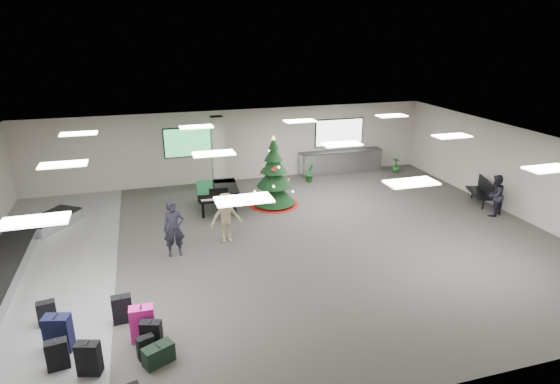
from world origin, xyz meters
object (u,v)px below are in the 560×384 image
object	(u,v)px
baggage_carousel	(6,274)
traveler_a	(174,229)
potted_plant_right	(396,165)
pink_suitcase	(142,324)
traveler_bench	(495,195)
traveler_b	(226,218)
service_counter	(341,162)
potted_plant_left	(309,173)
grand_piano	(217,191)
bench	(481,190)
christmas_tree	(274,182)

from	to	relation	value
baggage_carousel	traveler_a	bearing A→B (deg)	3.10
traveler_a	potted_plant_right	bearing A→B (deg)	25.69
pink_suitcase	traveler_bench	world-z (taller)	traveler_bench
traveler_b	potted_plant_right	size ratio (longest dim) A/B	2.32
service_counter	potted_plant_left	size ratio (longest dim) A/B	4.77
service_counter	traveler_b	xyz separation A→B (m)	(-6.59, -5.98, 0.28)
grand_piano	bench	bearing A→B (deg)	-7.46
bench	potted_plant_right	bearing A→B (deg)	122.45
christmas_tree	grand_piano	xyz separation A→B (m)	(-2.20, 0.02, -0.17)
service_counter	bench	size ratio (longest dim) A/B	2.44
bench	traveler_b	xyz separation A→B (m)	(-10.20, -0.58, 0.26)
grand_piano	christmas_tree	bearing A→B (deg)	4.39
service_counter	traveler_bench	xyz separation A→B (m)	(3.22, -6.59, 0.23)
baggage_carousel	bench	size ratio (longest dim) A/B	5.84
christmas_tree	potted_plant_right	world-z (taller)	christmas_tree
baggage_carousel	potted_plant_left	size ratio (longest dim) A/B	11.44
christmas_tree	grand_piano	distance (m)	2.20
grand_piano	potted_plant_left	xyz separation A→B (m)	(4.53, 2.32, -0.36)
traveler_bench	grand_piano	bearing A→B (deg)	-40.77
pink_suitcase	christmas_tree	distance (m)	8.87
christmas_tree	traveler_b	bearing A→B (deg)	-130.62
bench	potted_plant_right	size ratio (longest dim) A/B	2.33
baggage_carousel	traveler_b	size ratio (longest dim) A/B	5.89
christmas_tree	grand_piano	bearing A→B (deg)	179.46
baggage_carousel	traveler_b	xyz separation A→B (m)	(6.25, 0.75, 0.61)
baggage_carousel	christmas_tree	bearing A→B (deg)	22.19
baggage_carousel	potted_plant_left	xyz separation A→B (m)	(10.94, 5.85, 0.21)
christmas_tree	bench	size ratio (longest dim) A/B	1.68
pink_suitcase	bench	size ratio (longest dim) A/B	0.51
grand_piano	bench	world-z (taller)	grand_piano
baggage_carousel	service_counter	world-z (taller)	service_counter
traveler_bench	potted_plant_left	distance (m)	7.67
grand_piano	potted_plant_left	distance (m)	5.10
traveler_b	potted_plant_left	bearing A→B (deg)	43.02
christmas_tree	traveler_b	world-z (taller)	christmas_tree
grand_piano	traveler_bench	xyz separation A→B (m)	(9.64, -3.39, -0.01)
traveler_b	traveler_bench	bearing A→B (deg)	-7.89
grand_piano	bench	xyz separation A→B (m)	(10.03, -2.20, -0.22)
baggage_carousel	traveler_bench	size ratio (longest dim) A/B	6.22
service_counter	traveler_a	size ratio (longest dim) A/B	2.33
christmas_tree	traveler_bench	xyz separation A→B (m)	(7.44, -3.37, -0.18)
christmas_tree	potted_plant_left	xyz separation A→B (m)	(2.33, 2.34, -0.53)
christmas_tree	traveler_b	xyz separation A→B (m)	(-2.37, -2.76, -0.13)
pink_suitcase	potted_plant_left	xyz separation A→B (m)	(7.41, 9.59, 0.01)
traveler_bench	potted_plant_left	bearing A→B (deg)	-69.56
potted_plant_left	potted_plant_right	xyz separation A→B (m)	(4.49, 0.20, -0.07)
potted_plant_right	traveler_a	bearing A→B (deg)	-151.87
christmas_tree	bench	world-z (taller)	christmas_tree
traveler_a	potted_plant_left	xyz separation A→B (m)	(6.38, 5.61, -0.45)
baggage_carousel	pink_suitcase	xyz separation A→B (m)	(3.53, -3.73, 0.20)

